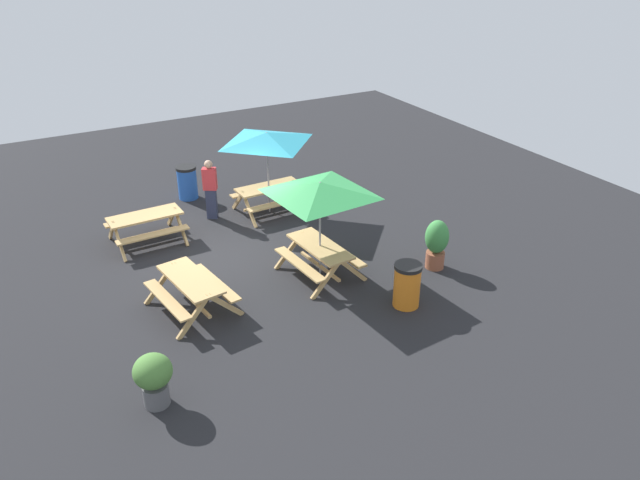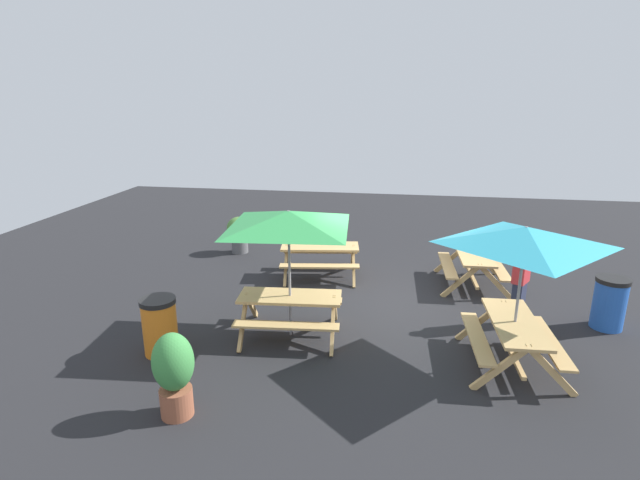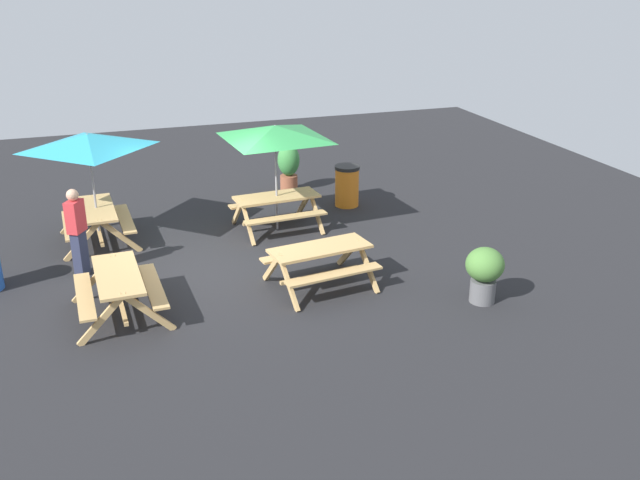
# 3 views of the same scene
# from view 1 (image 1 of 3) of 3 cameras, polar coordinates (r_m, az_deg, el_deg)

# --- Properties ---
(ground_plane) EXTENTS (24.00, 24.00, 0.00)m
(ground_plane) POSITION_cam_1_polar(r_m,az_deg,el_deg) (15.31, -7.64, -1.54)
(ground_plane) COLOR #232326
(ground_plane) RESTS_ON ground
(picnic_table_0) EXTENTS (2.82, 2.82, 2.34)m
(picnic_table_0) POSITION_cam_1_polar(r_m,az_deg,el_deg) (13.54, -0.00, 4.09)
(picnic_table_0) COLOR tan
(picnic_table_0) RESTS_ON ground
(picnic_table_1) EXTENTS (2.08, 2.08, 2.34)m
(picnic_table_1) POSITION_cam_1_polar(r_m,az_deg,el_deg) (16.83, -4.87, 8.77)
(picnic_table_1) COLOR tan
(picnic_table_1) RESTS_ON ground
(picnic_table_2) EXTENTS (1.97, 1.74, 0.81)m
(picnic_table_2) POSITION_cam_1_polar(r_m,az_deg,el_deg) (13.20, -11.70, -4.19)
(picnic_table_2) COLOR tan
(picnic_table_2) RESTS_ON ground
(picnic_table_3) EXTENTS (1.58, 1.84, 0.81)m
(picnic_table_3) POSITION_cam_1_polar(r_m,az_deg,el_deg) (16.19, -15.65, 1.57)
(picnic_table_3) COLOR tan
(picnic_table_3) RESTS_ON ground
(trash_bin_orange) EXTENTS (0.59, 0.59, 0.98)m
(trash_bin_orange) POSITION_cam_1_polar(r_m,az_deg,el_deg) (13.23, 7.96, -4.09)
(trash_bin_orange) COLOR orange
(trash_bin_orange) RESTS_ON ground
(trash_bin_blue) EXTENTS (0.59, 0.59, 0.98)m
(trash_bin_blue) POSITION_cam_1_polar(r_m,az_deg,el_deg) (18.59, -12.04, 5.18)
(trash_bin_blue) COLOR blue
(trash_bin_blue) RESTS_ON ground
(potted_plant_0) EXTENTS (0.66, 0.66, 0.99)m
(potted_plant_0) POSITION_cam_1_polar(r_m,az_deg,el_deg) (10.94, -14.99, -11.98)
(potted_plant_0) COLOR #59595B
(potted_plant_0) RESTS_ON ground
(potted_plant_1) EXTENTS (0.55, 0.55, 1.21)m
(potted_plant_1) POSITION_cam_1_polar(r_m,az_deg,el_deg) (14.67, 10.61, -0.21)
(potted_plant_1) COLOR #935138
(potted_plant_1) RESTS_ON ground
(person_standing) EXTENTS (0.37, 0.42, 1.67)m
(person_standing) POSITION_cam_1_polar(r_m,az_deg,el_deg) (17.04, -10.00, 4.71)
(person_standing) COLOR #2D334C
(person_standing) RESTS_ON ground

